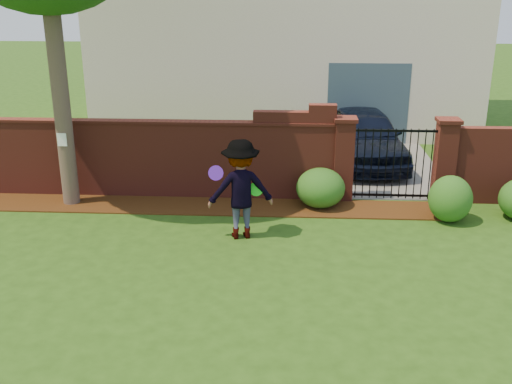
# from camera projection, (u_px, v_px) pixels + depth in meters

# --- Properties ---
(ground) EXTENTS (80.00, 80.00, 0.01)m
(ground) POSITION_uv_depth(u_px,v_px,m) (215.00, 279.00, 10.03)
(ground) COLOR #254812
(ground) RESTS_ON ground
(mulch_bed) EXTENTS (11.10, 1.08, 0.03)m
(mulch_bed) POSITION_uv_depth(u_px,v_px,m) (190.00, 206.00, 13.22)
(mulch_bed) COLOR #361C09
(mulch_bed) RESTS_ON ground
(brick_wall) EXTENTS (8.70, 0.31, 2.16)m
(brick_wall) POSITION_uv_depth(u_px,v_px,m) (147.00, 157.00, 13.60)
(brick_wall) COLOR maroon
(brick_wall) RESTS_ON ground
(pillar_left) EXTENTS (0.50, 0.50, 1.88)m
(pillar_left) POSITION_uv_depth(u_px,v_px,m) (344.00, 159.00, 13.35)
(pillar_left) COLOR maroon
(pillar_left) RESTS_ON ground
(pillar_right) EXTENTS (0.50, 0.50, 1.88)m
(pillar_right) POSITION_uv_depth(u_px,v_px,m) (445.00, 160.00, 13.23)
(pillar_right) COLOR maroon
(pillar_right) RESTS_ON ground
(iron_gate) EXTENTS (1.78, 0.03, 1.60)m
(iron_gate) POSITION_uv_depth(u_px,v_px,m) (394.00, 164.00, 13.33)
(iron_gate) COLOR black
(iron_gate) RESTS_ON ground
(driveway) EXTENTS (3.20, 8.00, 0.01)m
(driveway) POSITION_uv_depth(u_px,v_px,m) (369.00, 152.00, 17.38)
(driveway) COLOR slate
(driveway) RESTS_ON ground
(house) EXTENTS (12.40, 6.40, 6.30)m
(house) POSITION_uv_depth(u_px,v_px,m) (286.00, 28.00, 20.22)
(house) COLOR beige
(house) RESTS_ON ground
(car) EXTENTS (2.20, 4.45, 1.46)m
(car) POSITION_uv_depth(u_px,v_px,m) (367.00, 139.00, 15.92)
(car) COLOR black
(car) RESTS_ON ground
(paper_notice) EXTENTS (0.20, 0.01, 0.28)m
(paper_notice) POSITION_uv_depth(u_px,v_px,m) (62.00, 140.00, 12.75)
(paper_notice) COLOR white
(paper_notice) RESTS_ON tree
(shrub_left) EXTENTS (1.06, 1.06, 0.87)m
(shrub_left) POSITION_uv_depth(u_px,v_px,m) (321.00, 188.00, 13.07)
(shrub_left) COLOR #1A5419
(shrub_left) RESTS_ON ground
(shrub_middle) EXTENTS (0.88, 0.88, 0.97)m
(shrub_middle) POSITION_uv_depth(u_px,v_px,m) (450.00, 199.00, 12.28)
(shrub_middle) COLOR #1A5419
(shrub_middle) RESTS_ON ground
(man) EXTENTS (1.36, 0.95, 1.92)m
(man) POSITION_uv_depth(u_px,v_px,m) (241.00, 190.00, 11.34)
(man) COLOR gray
(man) RESTS_ON ground
(frisbee_purple) EXTENTS (0.29, 0.10, 0.28)m
(frisbee_purple) POSITION_uv_depth(u_px,v_px,m) (216.00, 173.00, 11.15)
(frisbee_purple) COLOR #5D1FC2
(frisbee_purple) RESTS_ON man
(frisbee_green) EXTENTS (0.28, 0.11, 0.28)m
(frisbee_green) POSITION_uv_depth(u_px,v_px,m) (256.00, 189.00, 11.34)
(frisbee_green) COLOR #1BCF1F
(frisbee_green) RESTS_ON man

